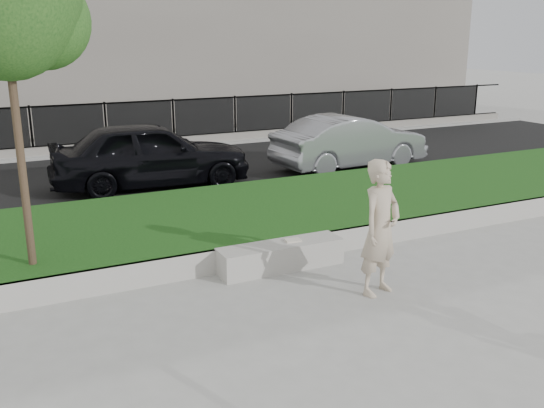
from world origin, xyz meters
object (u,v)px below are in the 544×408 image
book (293,240)px  stone_bench (281,256)px  car_dark (150,154)px  car_silver (350,142)px  man (380,228)px

book → stone_bench: bearing=-167.1°
book → car_dark: (-0.66, 6.11, 0.41)m
car_dark → car_silver: (5.55, -0.29, -0.08)m
man → book: man is taller
book → car_dark: bearing=105.3°
car_dark → car_silver: size_ratio=1.07×
car_silver → man: bearing=144.9°
book → car_silver: (4.89, 5.82, 0.33)m
book → car_dark: size_ratio=0.05×
stone_bench → car_dark: bearing=94.1°
stone_bench → book: (0.23, 0.02, 0.23)m
man → car_dark: bearing=80.7°
book → car_silver: size_ratio=0.06×
stone_bench → car_dark: 6.18m
stone_bench → car_silver: (5.12, 5.83, 0.56)m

